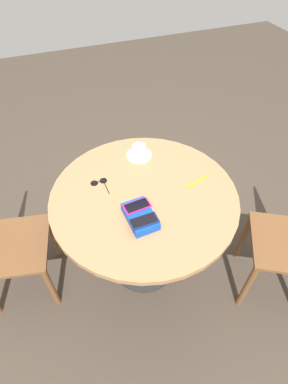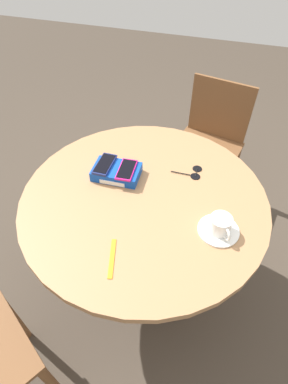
% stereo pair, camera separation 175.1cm
% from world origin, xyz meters
% --- Properties ---
extents(ground_plane, '(8.00, 8.00, 0.00)m').
position_xyz_m(ground_plane, '(0.00, 0.00, 0.00)').
color(ground_plane, '#42382D').
extents(round_table, '(1.00, 1.00, 0.73)m').
position_xyz_m(round_table, '(0.00, 0.00, 0.61)').
color(round_table, '#2D2D2D').
rests_on(round_table, ground_plane).
extents(phone_box, '(0.21, 0.14, 0.04)m').
position_xyz_m(phone_box, '(-0.15, 0.08, 0.75)').
color(phone_box, '#0F42AD').
rests_on(phone_box, round_table).
extents(phone_navy, '(0.07, 0.14, 0.01)m').
position_xyz_m(phone_navy, '(-0.20, 0.08, 0.78)').
color(phone_navy, navy).
rests_on(phone_navy, phone_box).
extents(phone_magenta, '(0.08, 0.14, 0.01)m').
position_xyz_m(phone_magenta, '(-0.10, 0.08, 0.77)').
color(phone_magenta, '#D11975').
rests_on(phone_magenta, phone_box).
extents(saucer, '(0.15, 0.15, 0.01)m').
position_xyz_m(saucer, '(0.31, -0.09, 0.73)').
color(saucer, white).
rests_on(saucer, round_table).
extents(coffee_cup, '(0.08, 0.10, 0.06)m').
position_xyz_m(coffee_cup, '(0.31, -0.09, 0.77)').
color(coffee_cup, white).
rests_on(coffee_cup, saucer).
extents(lanyard_strap, '(0.06, 0.15, 0.00)m').
position_xyz_m(lanyard_strap, '(-0.01, -0.31, 0.73)').
color(lanyard_strap, orange).
rests_on(lanyard_strap, round_table).
extents(sunglasses, '(0.13, 0.09, 0.01)m').
position_xyz_m(sunglasses, '(0.17, 0.20, 0.73)').
color(sunglasses, black).
rests_on(sunglasses, round_table).
extents(chair_near_window, '(0.48, 0.48, 0.81)m').
position_xyz_m(chair_near_window, '(0.17, 0.82, 0.43)').
color(chair_near_window, brown).
rests_on(chair_near_window, ground_plane).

